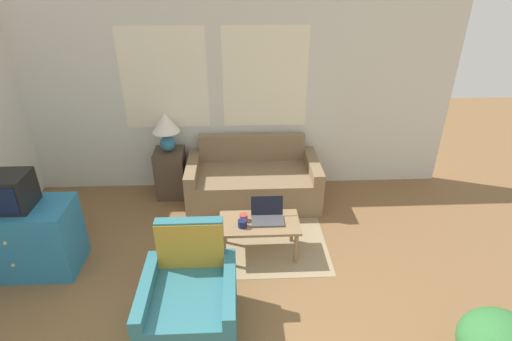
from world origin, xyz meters
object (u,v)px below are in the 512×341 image
object	(u,v)px
television	(7,192)
cup_yellow	(242,224)
couch	(253,182)
laptop	(267,215)
coffee_table	(259,226)
cup_navy	(244,217)
table_lamp	(166,127)
armchair	(191,303)

from	to	relation	value
television	cup_yellow	xyz separation A→B (m)	(2.24, 0.06, -0.49)
couch	television	world-z (taller)	television
laptop	coffee_table	bearing A→B (deg)	-150.63
television	laptop	xyz separation A→B (m)	(2.51, 0.18, -0.47)
laptop	cup_yellow	size ratio (longest dim) A/B	3.60
laptop	cup_navy	size ratio (longest dim) A/B	4.06
table_lamp	cup_yellow	xyz separation A→B (m)	(0.95, -1.38, -0.55)
television	laptop	distance (m)	2.57
cup_navy	table_lamp	bearing A→B (deg)	127.31
laptop	television	bearing A→B (deg)	-175.84
couch	coffee_table	world-z (taller)	couch
coffee_table	table_lamp	bearing A→B (deg)	130.98
television	table_lamp	world-z (taller)	table_lamp
armchair	coffee_table	world-z (taller)	armchair
table_lamp	laptop	xyz separation A→B (m)	(1.22, -1.26, -0.54)
coffee_table	television	bearing A→B (deg)	-176.86
laptop	cup_yellow	world-z (taller)	laptop
laptop	couch	bearing A→B (deg)	95.85
couch	laptop	bearing A→B (deg)	-84.15
table_lamp	coffee_table	size ratio (longest dim) A/B	0.60
coffee_table	laptop	bearing A→B (deg)	29.37
armchair	table_lamp	size ratio (longest dim) A/B	1.79
couch	coffee_table	xyz separation A→B (m)	(0.02, -1.14, 0.09)
couch	television	bearing A→B (deg)	-152.10
couch	coffee_table	bearing A→B (deg)	-88.84
couch	armchair	xyz separation A→B (m)	(-0.62, -2.13, 0.02)
laptop	cup_navy	distance (m)	0.26
coffee_table	cup_yellow	world-z (taller)	cup_yellow
table_lamp	cup_yellow	world-z (taller)	table_lamp
cup_yellow	television	bearing A→B (deg)	-178.55
couch	coffee_table	size ratio (longest dim) A/B	1.99
coffee_table	cup_yellow	size ratio (longest dim) A/B	8.93
table_lamp	coffee_table	xyz separation A→B (m)	(1.13, -1.30, -0.65)
television	cup_navy	world-z (taller)	television
coffee_table	cup_yellow	distance (m)	0.22
armchair	cup_navy	distance (m)	1.15
television	table_lamp	size ratio (longest dim) A/B	0.82
armchair	laptop	world-z (taller)	armchair
television	table_lamp	bearing A→B (deg)	48.04
armchair	laptop	distance (m)	1.29
television	armchair	bearing A→B (deg)	-25.66
table_lamp	cup_navy	distance (m)	1.69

